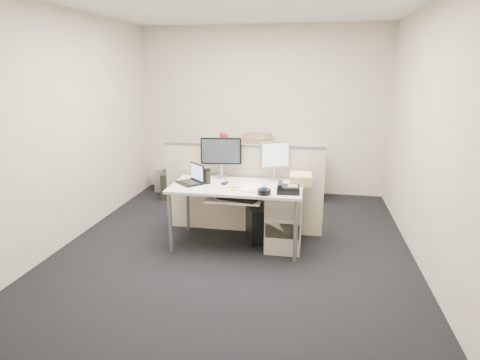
% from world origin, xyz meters
% --- Properties ---
extents(floor, '(4.00, 4.50, 0.01)m').
position_xyz_m(floor, '(0.00, 0.00, -0.01)').
color(floor, black).
rests_on(floor, ground).
extents(wall_back, '(4.00, 0.02, 2.70)m').
position_xyz_m(wall_back, '(0.00, 2.25, 1.35)').
color(wall_back, '#BBB19D').
rests_on(wall_back, ground).
extents(wall_front, '(4.00, 0.02, 2.70)m').
position_xyz_m(wall_front, '(0.00, -2.25, 1.35)').
color(wall_front, '#BBB19D').
rests_on(wall_front, ground).
extents(wall_left, '(0.02, 4.50, 2.70)m').
position_xyz_m(wall_left, '(-2.00, 0.00, 1.35)').
color(wall_left, '#BBB19D').
rests_on(wall_left, ground).
extents(wall_right, '(0.02, 4.50, 2.70)m').
position_xyz_m(wall_right, '(2.00, 0.00, 1.35)').
color(wall_right, '#BBB19D').
rests_on(wall_right, ground).
extents(desk, '(1.50, 0.75, 0.73)m').
position_xyz_m(desk, '(0.00, 0.00, 0.66)').
color(desk, silver).
rests_on(desk, floor).
extents(keyboard_tray, '(0.62, 0.32, 0.02)m').
position_xyz_m(keyboard_tray, '(0.00, -0.18, 0.62)').
color(keyboard_tray, silver).
rests_on(keyboard_tray, desk).
extents(drawer_pedestal, '(0.40, 0.55, 0.65)m').
position_xyz_m(drawer_pedestal, '(0.55, 0.05, 0.33)').
color(drawer_pedestal, '#B2AF96').
rests_on(drawer_pedestal, floor).
extents(cubicle_partition, '(2.00, 0.06, 1.10)m').
position_xyz_m(cubicle_partition, '(0.00, 0.45, 0.55)').
color(cubicle_partition, '#A99F87').
rests_on(cubicle_partition, floor).
extents(back_counter, '(2.00, 0.60, 0.72)m').
position_xyz_m(back_counter, '(0.00, 1.93, 0.36)').
color(back_counter, '#B2AF96').
rests_on(back_counter, floor).
extents(monitor_main, '(0.51, 0.25, 0.49)m').
position_xyz_m(monitor_main, '(-0.25, 0.32, 0.98)').
color(monitor_main, black).
rests_on(monitor_main, desk).
extents(monitor_small, '(0.42, 0.34, 0.46)m').
position_xyz_m(monitor_small, '(0.40, 0.32, 0.96)').
color(monitor_small, '#B7B7BC').
rests_on(monitor_small, desk).
extents(laptop, '(0.37, 0.36, 0.22)m').
position_xyz_m(laptop, '(-0.56, -0.02, 0.84)').
color(laptop, black).
rests_on(laptop, desk).
extents(trackball, '(0.18, 0.18, 0.06)m').
position_xyz_m(trackball, '(0.35, -0.28, 0.76)').
color(trackball, black).
rests_on(trackball, desk).
extents(desk_phone, '(0.25, 0.21, 0.08)m').
position_xyz_m(desk_phone, '(0.60, -0.18, 0.77)').
color(desk_phone, black).
rests_on(desk_phone, desk).
extents(paper_stack, '(0.32, 0.37, 0.01)m').
position_xyz_m(paper_stack, '(0.15, -0.08, 0.74)').
color(paper_stack, white).
rests_on(paper_stack, desk).
extents(sticky_pad, '(0.09, 0.09, 0.01)m').
position_xyz_m(sticky_pad, '(-0.05, -0.18, 0.74)').
color(sticky_pad, '#F4FC51').
rests_on(sticky_pad, desk).
extents(travel_mug, '(0.09, 0.09, 0.16)m').
position_xyz_m(travel_mug, '(-0.35, 0.02, 0.81)').
color(travel_mug, black).
rests_on(travel_mug, desk).
extents(banana, '(0.17, 0.06, 0.04)m').
position_xyz_m(banana, '(0.00, -0.15, 0.75)').
color(banana, yellow).
rests_on(banana, desk).
extents(cellphone, '(0.08, 0.12, 0.02)m').
position_xyz_m(cellphone, '(-0.15, 0.05, 0.74)').
color(cellphone, black).
rests_on(cellphone, desk).
extents(manila_folders, '(0.27, 0.33, 0.12)m').
position_xyz_m(manila_folders, '(0.72, 0.20, 0.79)').
color(manila_folders, tan).
rests_on(manila_folders, desk).
extents(keyboard, '(0.46, 0.27, 0.02)m').
position_xyz_m(keyboard, '(0.05, -0.22, 0.64)').
color(keyboard, black).
rests_on(keyboard, keyboard_tray).
extents(pc_tower_desk, '(0.32, 0.49, 0.43)m').
position_xyz_m(pc_tower_desk, '(0.20, 0.20, 0.21)').
color(pc_tower_desk, black).
rests_on(pc_tower_desk, floor).
extents(pc_tower_spare_dark, '(0.28, 0.48, 0.42)m').
position_xyz_m(pc_tower_spare_dark, '(-1.45, 1.63, 0.21)').
color(pc_tower_spare_dark, black).
rests_on(pc_tower_spare_dark, floor).
extents(pc_tower_spare_silver, '(0.22, 0.44, 0.39)m').
position_xyz_m(pc_tower_spare_silver, '(-1.70, 2.03, 0.20)').
color(pc_tower_spare_silver, '#B7B7BC').
rests_on(pc_tower_spare_silver, floor).
extents(cardboard_box_left, '(0.45, 0.37, 0.29)m').
position_xyz_m(cardboard_box_left, '(-0.05, 2.05, 0.87)').
color(cardboard_box_left, '#8D6B51').
rests_on(cardboard_box_left, back_counter).
extents(cardboard_box_right, '(0.48, 0.45, 0.28)m').
position_xyz_m(cardboard_box_right, '(0.00, 1.81, 0.86)').
color(cardboard_box_right, '#8D6B51').
rests_on(cardboard_box_right, back_counter).
extents(red_binder, '(0.21, 0.34, 0.31)m').
position_xyz_m(red_binder, '(-0.55, 1.83, 0.88)').
color(red_binder, maroon).
rests_on(red_binder, back_counter).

